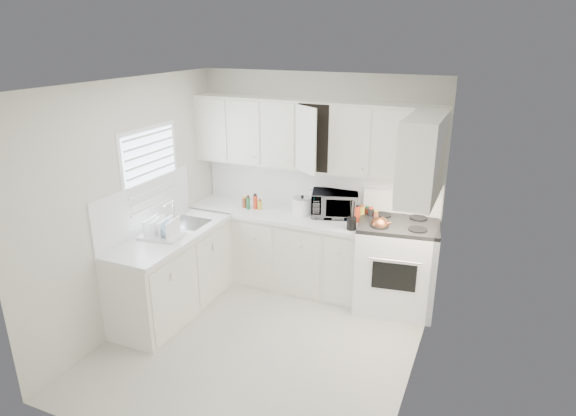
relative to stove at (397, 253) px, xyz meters
The scene contains 33 objects.
floor 1.81m from the stove, 130.14° to the right, with size 3.20×3.20×0.00m, color beige.
ceiling 2.56m from the stove, 130.14° to the right, with size 3.20×3.20×0.00m, color white.
wall_back 1.29m from the stove, 163.82° to the left, with size 3.00×3.00×0.00m, color beige.
wall_front 3.15m from the stove, 110.59° to the right, with size 3.00×3.00×0.00m, color beige.
wall_left 2.95m from the stove, 153.55° to the right, with size 3.20×3.20×0.00m, color beige.
wall_right 1.49m from the stove, 72.07° to the right, with size 3.20×3.20×0.00m, color beige.
window_blinds 2.87m from the stove, 159.96° to the right, with size 0.06×0.96×1.06m, color white, non-canonical shape.
lower_cabinets_back 1.49m from the stove, behind, with size 2.22×0.60×0.90m, color beige, non-canonical shape.
lower_cabinets_left 2.54m from the stove, 154.58° to the right, with size 0.60×1.60×0.90m, color beige, non-canonical shape.
countertop_back 1.50m from the stove, behind, with size 2.24×0.64×0.05m, color silver.
countertop_left 2.53m from the stove, 154.49° to the right, with size 0.64×1.62×0.05m, color silver.
backsplash_back 1.26m from the stove, 164.31° to the left, with size 2.98×0.02×0.55m, color silver.
backsplash_left 2.85m from the stove, 157.14° to the right, with size 0.02×1.60×0.55m, color silver.
upper_cabinets_back 1.38m from the stove, behind, with size 3.00×0.33×0.80m, color beige, non-canonical shape.
upper_cabinets_right 0.99m from the stove, 61.66° to the right, with size 0.33×0.90×0.80m, color beige, non-canonical shape.
sink 2.42m from the stove, 162.08° to the right, with size 0.42×0.38×0.30m, color gray, non-canonical shape.
stove is the anchor object (origin of this frame).
tea_kettle 0.45m from the stove, 138.37° to the right, with size 0.24×0.21×0.22m, color brown, non-canonical shape.
frying_pan 0.38m from the stove, 41.63° to the left, with size 0.25×0.42×0.04m, color black, non-canonical shape.
microwave 0.94m from the stove, 169.08° to the left, with size 0.54×0.30×0.37m, color gray.
rice_cooker 1.24m from the stove, behind, with size 0.24×0.24×0.24m, color white, non-canonical shape.
paper_towel 1.19m from the stove, 168.50° to the left, with size 0.12×0.12×0.27m, color white.
utensil_crock 0.69m from the stove, 159.19° to the right, with size 0.11×0.11×0.34m, color black, non-canonical shape.
dish_rack 2.62m from the stove, 152.45° to the right, with size 0.43×0.32×0.24m, color white, non-canonical shape.
spice_left_0 1.97m from the stove, behind, with size 0.06×0.06×0.13m, color brown.
spice_left_1 1.89m from the stove, behind, with size 0.06×0.06×0.13m, color #216338.
spice_left_2 1.82m from the stove, behind, with size 0.06×0.06×0.13m, color red.
spice_left_3 1.74m from the stove, behind, with size 0.06×0.06×0.13m, color gold.
sauce_right_0 0.65m from the stove, 160.89° to the left, with size 0.06×0.06×0.19m, color red.
sauce_right_1 0.60m from the stove, 165.68° to the left, with size 0.06×0.06×0.19m, color gold.
sauce_right_2 0.57m from the stove, 156.10° to the left, with size 0.06×0.06×0.19m, color #571B18.
sauce_right_3 0.52m from the stove, 161.32° to the left, with size 0.06×0.06×0.19m, color black.
sauce_right_4 0.50m from the stove, 148.42° to the left, with size 0.06×0.06×0.19m, color brown.
Camera 1 is at (1.97, -3.86, 3.02)m, focal length 30.82 mm.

